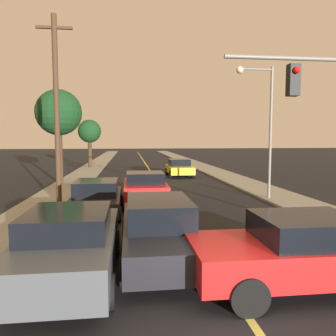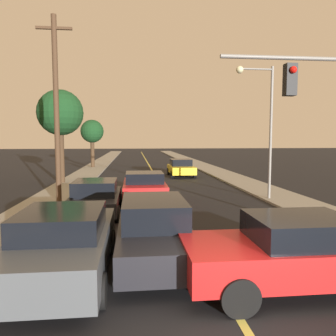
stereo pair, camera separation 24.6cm
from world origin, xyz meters
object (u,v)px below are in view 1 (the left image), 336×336
at_px(car_outer_lane_front, 70,243).
at_px(streetlamp_right, 262,114).
at_px(car_far_oncoming, 179,168).
at_px(tree_left_far, 90,132).
at_px(car_near_lane_front, 158,228).
at_px(car_outer_lane_second, 97,197).
at_px(tree_left_near, 59,113).
at_px(car_crossing_right, 300,251).
at_px(utility_pole_left, 56,108).
at_px(car_near_lane_second, 145,188).

bearing_deg(car_outer_lane_front, streetlamp_right, 47.03).
xyz_separation_m(car_far_oncoming, tree_left_far, (-8.33, 8.55, 3.14)).
xyz_separation_m(car_near_lane_front, car_outer_lane_second, (-2.08, 5.22, -0.08)).
height_order(car_outer_lane_second, car_far_oncoming, car_outer_lane_second).
distance_m(car_near_lane_front, car_outer_lane_second, 5.63).
distance_m(car_near_lane_front, tree_left_near, 16.36).
bearing_deg(car_crossing_right, car_far_oncoming, -1.77).
xyz_separation_m(car_crossing_right, utility_pole_left, (-6.82, 9.31, 3.77)).
bearing_deg(car_crossing_right, utility_pole_left, 36.24).
height_order(car_near_lane_second, tree_left_near, tree_left_near).
bearing_deg(utility_pole_left, car_far_oncoming, 56.99).
height_order(car_near_lane_second, car_outer_lane_second, car_near_lane_second).
relative_size(car_far_oncoming, utility_pole_left, 0.48).
bearing_deg(tree_left_near, car_outer_lane_front, -78.00).
bearing_deg(car_far_oncoming, tree_left_near, 23.24).
relative_size(car_near_lane_front, utility_pole_left, 0.60).
distance_m(car_outer_lane_front, car_far_oncoming, 20.53).
relative_size(car_near_lane_front, car_outer_lane_front, 1.11).
xyz_separation_m(car_outer_lane_second, car_crossing_right, (4.90, -7.32, 0.08)).
xyz_separation_m(streetlamp_right, tree_left_far, (-10.81, 19.70, -0.55)).
bearing_deg(car_near_lane_front, car_outer_lane_front, -152.91).
relative_size(car_outer_lane_front, tree_left_near, 0.73).
relative_size(car_outer_lane_front, car_outer_lane_second, 1.04).
xyz_separation_m(car_far_oncoming, car_crossing_right, (-0.64, -20.80, 0.08)).
bearing_deg(tree_left_near, car_near_lane_front, -69.79).
bearing_deg(car_near_lane_second, tree_left_near, 125.03).
height_order(car_near_lane_front, car_near_lane_second, car_near_lane_front).
relative_size(car_near_lane_second, utility_pole_left, 0.46).
relative_size(car_near_lane_second, tree_left_near, 0.61).
distance_m(car_near_lane_second, tree_left_near, 10.37).
relative_size(car_outer_lane_second, car_crossing_right, 0.98).
relative_size(car_near_lane_front, car_crossing_right, 1.13).
distance_m(car_near_lane_second, streetlamp_right, 6.97).
bearing_deg(car_near_lane_second, car_far_oncoming, 73.46).
bearing_deg(car_outer_lane_second, tree_left_near, 109.36).
xyz_separation_m(car_outer_lane_front, tree_left_near, (-3.39, 15.93, 4.07)).
height_order(car_near_lane_front, tree_left_far, tree_left_far).
xyz_separation_m(car_outer_lane_front, streetlamp_right, (8.02, 8.61, 3.59)).
bearing_deg(car_outer_lane_second, tree_left_far, 97.22).
height_order(car_outer_lane_front, car_far_oncoming, car_outer_lane_front).
bearing_deg(car_far_oncoming, car_near_lane_second, 73.46).
distance_m(car_near_lane_front, streetlamp_right, 10.26).
bearing_deg(utility_pole_left, car_outer_lane_second, -45.84).
height_order(car_near_lane_second, car_outer_lane_front, car_outer_lane_front).
bearing_deg(tree_left_far, car_far_oncoming, -45.75).
distance_m(streetlamp_right, tree_left_far, 22.48).
bearing_deg(car_near_lane_front, utility_pole_left, 119.09).
bearing_deg(car_crossing_right, tree_left_near, 26.03).
height_order(car_near_lane_second, tree_left_far, tree_left_far).
bearing_deg(car_crossing_right, car_outer_lane_second, 33.76).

